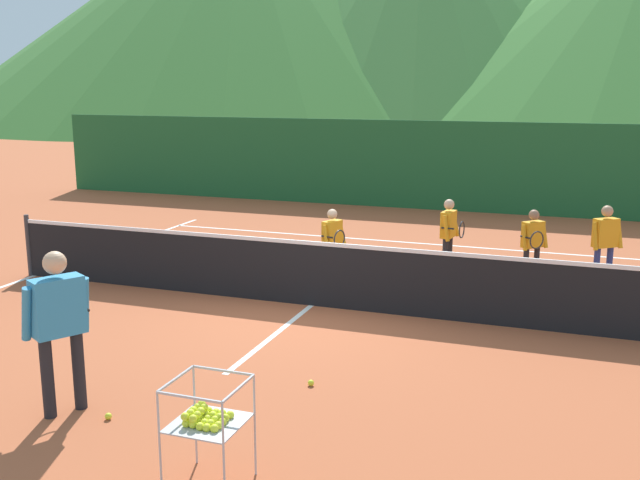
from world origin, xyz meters
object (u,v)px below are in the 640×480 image
object	(u,v)px
ball_cart	(206,418)
student_1	(449,229)
student_0	(333,238)
tennis_net	(311,273)
student_2	(533,239)
tennis_ball_5	(108,416)
tennis_ball_7	(311,383)
instructor	(59,317)
student_3	(605,238)

from	to	relation	value
ball_cart	student_1	bearing A→B (deg)	85.21
student_0	tennis_net	bearing A→B (deg)	-84.32
student_1	student_2	world-z (taller)	student_1
student_0	student_2	distance (m)	3.25
student_0	student_2	world-z (taller)	student_2
tennis_ball_5	tennis_ball_7	bearing A→B (deg)	42.27
instructor	tennis_ball_5	world-z (taller)	instructor
student_0	student_1	bearing A→B (deg)	34.94
tennis_ball_7	instructor	bearing A→B (deg)	-145.43
ball_cart	student_0	bearing A→B (deg)	99.68
student_3	ball_cart	world-z (taller)	student_3
instructor	tennis_ball_5	distance (m)	1.08
student_0	student_1	world-z (taller)	student_1
instructor	student_2	xyz separation A→B (m)	(4.01, 6.54, -0.25)
student_1	tennis_ball_5	size ratio (longest dim) A/B	19.04
student_0	tennis_ball_7	bearing A→B (deg)	-74.24
student_2	student_0	bearing A→B (deg)	-161.91
student_3	student_2	bearing A→B (deg)	-169.93
instructor	student_0	size ratio (longest dim) A/B	1.36
tennis_net	student_2	size ratio (longest dim) A/B	8.44
tennis_net	student_2	world-z (taller)	student_2
student_0	ball_cart	xyz separation A→B (m)	(1.07, -6.26, -0.14)
tennis_ball_5	ball_cart	bearing A→B (deg)	-26.01
instructor	ball_cart	distance (m)	2.16
student_0	tennis_ball_5	size ratio (longest dim) A/B	17.91
student_3	tennis_ball_5	xyz separation A→B (m)	(-4.61, -6.74, -0.76)
tennis_net	tennis_ball_5	distance (m)	4.25
tennis_ball_5	tennis_ball_7	xyz separation A→B (m)	(1.58, 1.43, 0.00)
instructor	student_2	bearing A→B (deg)	58.50
student_1	tennis_ball_7	size ratio (longest dim) A/B	19.04
student_1	ball_cart	distance (m)	7.48
tennis_ball_5	student_2	bearing A→B (deg)	61.81
student_0	instructor	bearing A→B (deg)	-99.45
tennis_net	student_3	size ratio (longest dim) A/B	7.79
tennis_net	ball_cart	bearing A→B (deg)	-79.23
student_0	student_1	size ratio (longest dim) A/B	0.94
student_0	tennis_ball_5	distance (m)	5.60
ball_cart	tennis_ball_5	bearing A→B (deg)	153.99
instructor	tennis_net	bearing A→B (deg)	75.84
tennis_net	student_0	bearing A→B (deg)	95.68
instructor	student_1	xyz separation A→B (m)	(2.61, 6.72, -0.21)
student_0	ball_cart	distance (m)	6.36
student_2	tennis_ball_5	distance (m)	7.46
tennis_ball_7	tennis_net	bearing A→B (deg)	110.40
instructor	student_0	bearing A→B (deg)	80.55
student_2	ball_cart	distance (m)	7.55
student_1	student_3	bearing A→B (deg)	0.48
student_1	ball_cart	bearing A→B (deg)	-94.79
student_3	tennis_ball_5	size ratio (longest dim) A/B	19.51
student_3	tennis_ball_7	world-z (taller)	student_3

